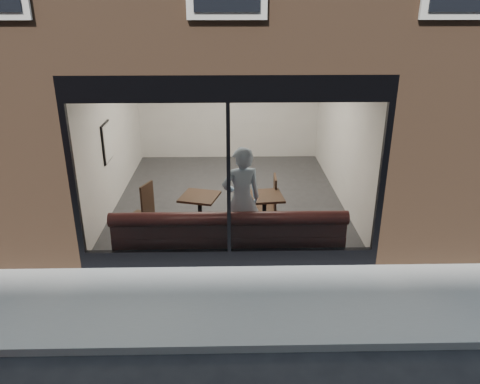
{
  "coord_description": "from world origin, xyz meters",
  "views": [
    {
      "loc": [
        0.03,
        -4.86,
        4.2
      ],
      "look_at": [
        0.19,
        2.4,
        1.21
      ],
      "focal_mm": 35.0,
      "sensor_mm": 36.0,
      "label": 1
    }
  ],
  "objects_px": {
    "person": "(241,200)",
    "cafe_chair_left": "(140,216)",
    "cafe_table_right": "(265,196)",
    "banquette": "(229,243)",
    "cafe_chair_right": "(265,209)",
    "cafe_table_left": "(199,197)"
  },
  "relations": [
    {
      "from": "person",
      "to": "cafe_table_right",
      "type": "bearing_deg",
      "value": -139.58
    },
    {
      "from": "banquette",
      "to": "cafe_table_left",
      "type": "distance_m",
      "value": 1.17
    },
    {
      "from": "cafe_chair_right",
      "to": "cafe_table_left",
      "type": "bearing_deg",
      "value": 22.64
    },
    {
      "from": "person",
      "to": "cafe_chair_right",
      "type": "bearing_deg",
      "value": -128.57
    },
    {
      "from": "cafe_table_right",
      "to": "cafe_chair_left",
      "type": "relative_size",
      "value": 1.62
    },
    {
      "from": "banquette",
      "to": "cafe_chair_left",
      "type": "distance_m",
      "value": 2.09
    },
    {
      "from": "cafe_chair_left",
      "to": "cafe_chair_right",
      "type": "bearing_deg",
      "value": -150.79
    },
    {
      "from": "cafe_table_left",
      "to": "cafe_table_right",
      "type": "relative_size",
      "value": 1.0
    },
    {
      "from": "banquette",
      "to": "cafe_chair_right",
      "type": "bearing_deg",
      "value": 62.17
    },
    {
      "from": "person",
      "to": "cafe_chair_right",
      "type": "relative_size",
      "value": 4.15
    },
    {
      "from": "cafe_table_right",
      "to": "person",
      "type": "bearing_deg",
      "value": -124.65
    },
    {
      "from": "banquette",
      "to": "cafe_table_right",
      "type": "xyz_separation_m",
      "value": [
        0.68,
        0.88,
        0.52
      ]
    },
    {
      "from": "cafe_chair_left",
      "to": "cafe_chair_right",
      "type": "xyz_separation_m",
      "value": [
        2.5,
        0.28,
        0.0
      ]
    },
    {
      "from": "banquette",
      "to": "cafe_chair_left",
      "type": "relative_size",
      "value": 9.63
    },
    {
      "from": "banquette",
      "to": "cafe_chair_right",
      "type": "height_order",
      "value": "banquette"
    },
    {
      "from": "cafe_table_left",
      "to": "cafe_table_right",
      "type": "distance_m",
      "value": 1.24
    },
    {
      "from": "banquette",
      "to": "cafe_table_right",
      "type": "relative_size",
      "value": 5.93
    },
    {
      "from": "person",
      "to": "cafe_table_left",
      "type": "xyz_separation_m",
      "value": [
        -0.78,
        0.67,
        -0.22
      ]
    },
    {
      "from": "person",
      "to": "cafe_chair_left",
      "type": "distance_m",
      "value": 2.29
    },
    {
      "from": "banquette",
      "to": "cafe_table_right",
      "type": "bearing_deg",
      "value": 52.34
    },
    {
      "from": "banquette",
      "to": "cafe_chair_left",
      "type": "height_order",
      "value": "banquette"
    },
    {
      "from": "person",
      "to": "cafe_chair_left",
      "type": "height_order",
      "value": "person"
    }
  ]
}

